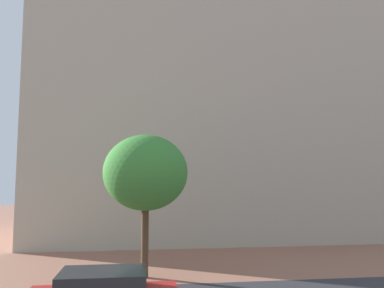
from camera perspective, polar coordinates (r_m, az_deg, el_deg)
landmark_building at (r=31.85m, az=1.97°, el=6.16°), size 24.67×15.15×34.78m
tree_curb_far at (r=16.70m, az=-6.84°, el=-4.24°), size 3.60×3.60×5.99m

